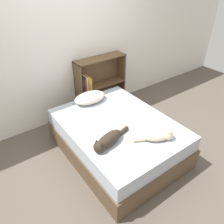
{
  "coord_description": "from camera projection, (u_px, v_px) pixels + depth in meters",
  "views": [
    {
      "loc": [
        -1.49,
        -1.92,
        2.33
      ],
      "look_at": [
        0.0,
        0.14,
        0.63
      ],
      "focal_mm": 35.0,
      "sensor_mm": 36.0,
      "label": 1
    }
  ],
  "objects": [
    {
      "name": "ground_plane",
      "position": [
        117.0,
        150.0,
        3.32
      ],
      "size": [
        8.0,
        8.0,
        0.0
      ],
      "primitive_type": "plane",
      "color": "brown"
    },
    {
      "name": "wall_back",
      "position": [
        69.0,
        47.0,
        3.5
      ],
      "size": [
        8.0,
        0.06,
        2.5
      ],
      "color": "white",
      "rests_on": "ground_plane"
    },
    {
      "name": "bed",
      "position": [
        117.0,
        137.0,
        3.17
      ],
      "size": [
        1.38,
        1.81,
        0.53
      ],
      "color": "brown",
      "rests_on": "ground_plane"
    },
    {
      "name": "pillow",
      "position": [
        90.0,
        97.0,
        3.45
      ],
      "size": [
        0.52,
        0.33,
        0.15
      ],
      "color": "beige",
      "rests_on": "bed"
    },
    {
      "name": "cat_light",
      "position": [
        159.0,
        136.0,
        2.69
      ],
      "size": [
        0.46,
        0.31,
        0.16
      ],
      "rotation": [
        0.0,
        0.0,
        5.79
      ],
      "color": "beige",
      "rests_on": "bed"
    },
    {
      "name": "cat_dark",
      "position": [
        108.0,
        140.0,
        2.6
      ],
      "size": [
        0.6,
        0.25,
        0.16
      ],
      "rotation": [
        0.0,
        0.0,
        3.39
      ],
      "color": "#33281E",
      "rests_on": "bed"
    },
    {
      "name": "bookshelf",
      "position": [
        98.0,
        84.0,
        4.02
      ],
      "size": [
        0.95,
        0.26,
        1.03
      ],
      "color": "brown",
      "rests_on": "ground_plane"
    }
  ]
}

